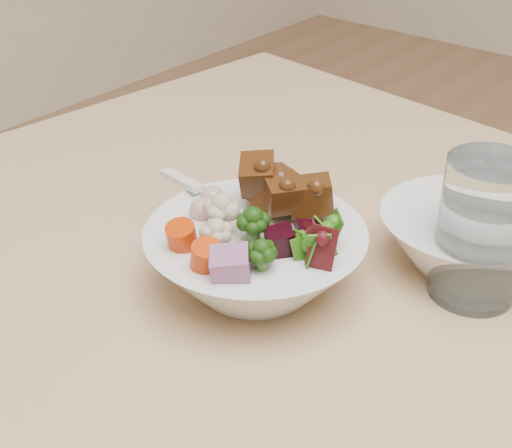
% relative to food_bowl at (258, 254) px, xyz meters
% --- Properties ---
extents(food_bowl, '(0.19, 0.19, 0.10)m').
position_rel_food_bowl_xyz_m(food_bowl, '(0.00, 0.00, 0.00)').
color(food_bowl, silver).
rests_on(food_bowl, dining_table).
extents(soup_spoon, '(0.10, 0.05, 0.02)m').
position_rel_food_bowl_xyz_m(soup_spoon, '(-0.08, 0.01, 0.02)').
color(soup_spoon, silver).
rests_on(soup_spoon, food_bowl).
extents(water_glass, '(0.07, 0.07, 0.13)m').
position_rel_food_bowl_xyz_m(water_glass, '(0.15, 0.11, 0.03)').
color(water_glass, white).
rests_on(water_glass, dining_table).
extents(side_bowl, '(0.16, 0.16, 0.05)m').
position_rel_food_bowl_xyz_m(side_bowl, '(0.12, 0.15, -0.01)').
color(side_bowl, silver).
rests_on(side_bowl, dining_table).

